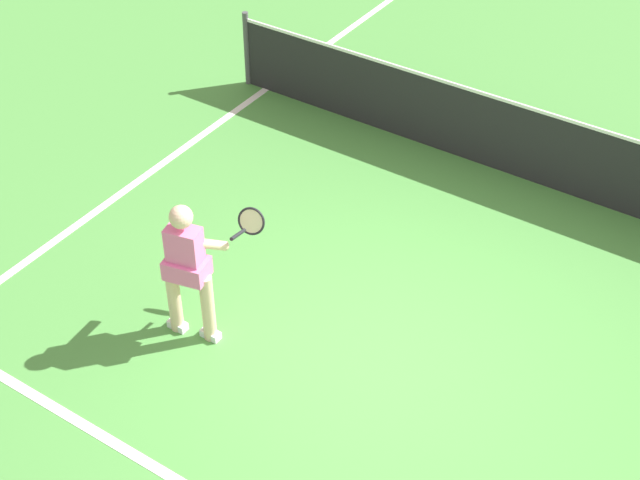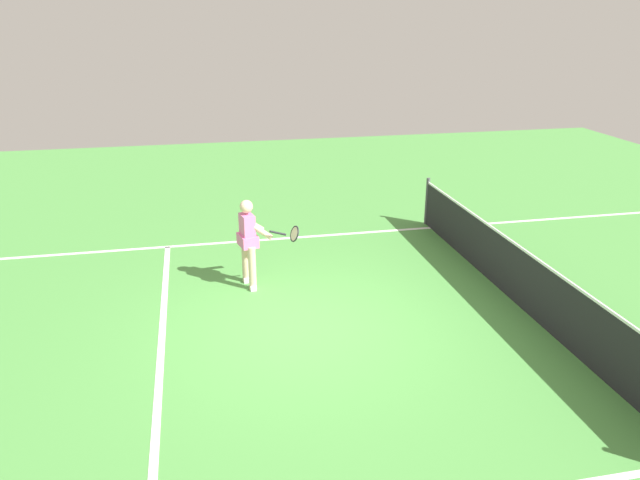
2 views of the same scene
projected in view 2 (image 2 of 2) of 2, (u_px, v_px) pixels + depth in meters
ground_plane at (305, 326)px, 9.33m from camera, size 28.36×28.36×0.00m
service_line_marking at (162, 340)px, 8.93m from camera, size 7.68×0.10×0.01m
sideline_left_marking at (271, 239)px, 12.85m from camera, size 0.10×19.82×0.01m
court_net at (521, 277)px, 9.84m from camera, size 8.36×0.08×1.05m
tennis_player at (250, 240)px, 10.42m from camera, size 0.69×1.05×1.55m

